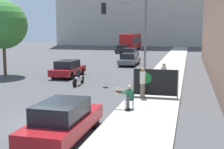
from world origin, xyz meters
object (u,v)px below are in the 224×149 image
Objects in this scene: traffic_light_pole at (130,26)px; seated_protester at (129,96)px; car_on_road_nearest at (68,69)px; street_tree_near_curb at (3,25)px; car_on_road_far_lane at (123,49)px; motorcycle_on_road at (78,78)px; city_bus_on_road at (131,41)px; car_on_road_midblock at (129,59)px; car_on_road_distant at (130,54)px; jogger_on_sidewalk at (143,83)px; pedestrian_behind at (164,77)px; parked_car_curbside at (63,120)px; protest_banner at (155,82)px.

seated_protester is at bearing -79.52° from traffic_light_pole.
street_tree_near_curb is at bearing -173.64° from car_on_road_nearest.
car_on_road_nearest is at bearing -87.75° from car_on_road_far_lane.
city_bus_on_road is at bearing 94.87° from motorcycle_on_road.
car_on_road_nearest is at bearing -109.69° from car_on_road_midblock.
car_on_road_nearest is 28.01m from car_on_road_far_lane.
car_on_road_distant is (2.22, 17.08, 0.03)m from car_on_road_nearest.
pedestrian_behind is at bearing -86.15° from jogger_on_sidewalk.
parked_car_curbside is at bearing -120.81° from seated_protester.
car_on_road_far_lane is at bearing 103.05° from traffic_light_pole.
parked_car_curbside is 31.80m from car_on_road_distant.
seated_protester is 46.14m from city_bus_on_road.
car_on_road_nearest is 0.95× the size of car_on_road_distant.
car_on_road_midblock is 0.72× the size of street_tree_near_curb.
parked_car_curbside is (-2.99, -9.39, -0.37)m from pedestrian_behind.
car_on_road_distant is at bearing 104.21° from protest_banner.
parked_car_curbside is 1.04× the size of car_on_road_far_lane.
seated_protester is 0.26× the size of parked_car_curbside.
pedestrian_behind is 0.18× the size of city_bus_on_road.
jogger_on_sidewalk is at bearing -76.13° from car_on_road_far_lane.
jogger_on_sidewalk is 0.17× the size of city_bus_on_road.
car_on_road_nearest is (-8.32, 7.03, -0.30)m from protest_banner.
car_on_road_far_lane is at bearing 92.42° from seated_protester.
traffic_light_pole is at bearing -79.58° from city_bus_on_road.
traffic_light_pole reaches higher than pedestrian_behind.
protest_banner is at bearing -74.24° from car_on_road_midblock.
parked_car_curbside is (-2.65, -7.50, -0.30)m from protest_banner.
jogger_on_sidewalk reaches higher than car_on_road_nearest.
street_tree_near_curb is (-13.39, 6.77, 3.46)m from jogger_on_sidewalk.
traffic_light_pole is 7.13m from car_on_road_nearest.
street_tree_near_curb is (-11.42, 13.89, 3.78)m from parked_car_curbside.
jogger_on_sidewalk is 0.38× the size of parked_car_curbside.
protest_banner is 0.42× the size of traffic_light_pole.
car_on_road_nearest reaches higher than car_on_road_midblock.
traffic_light_pole is 13.16m from parked_car_curbside.
pedestrian_behind is at bearing -17.36° from street_tree_near_curb.
parked_car_curbside is at bearing -72.82° from motorcycle_on_road.
car_on_road_nearest is 6.91m from street_tree_near_curb.
pedestrian_behind is 0.69× the size of protest_banner.
protest_banner is at bearing -40.21° from car_on_road_nearest.
street_tree_near_curb reaches higher than motorcycle_on_road.
car_on_road_distant is (-6.44, 22.23, -0.34)m from pedestrian_behind.
car_on_road_nearest is (-7.64, 7.41, -0.32)m from jogger_on_sidewalk.
pedestrian_behind reaches higher than car_on_road_far_lane.
street_tree_near_curb is at bearing 129.43° from parked_car_curbside.
jogger_on_sidewalk is 0.78× the size of motorcycle_on_road.
street_tree_near_curb reaches higher than parked_car_curbside.
city_bus_on_road is (-8.65, 42.67, 0.81)m from jogger_on_sidewalk.
car_on_road_midblock reaches higher than seated_protester.
parked_car_curbside is 24.53m from car_on_road_midblock.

